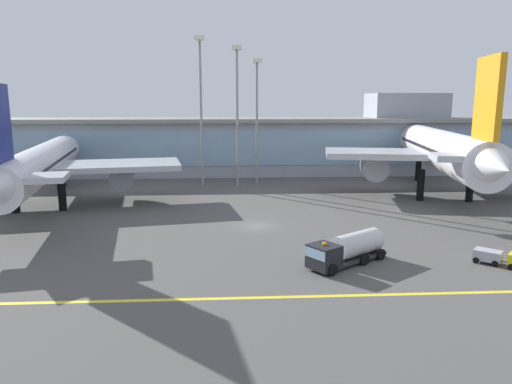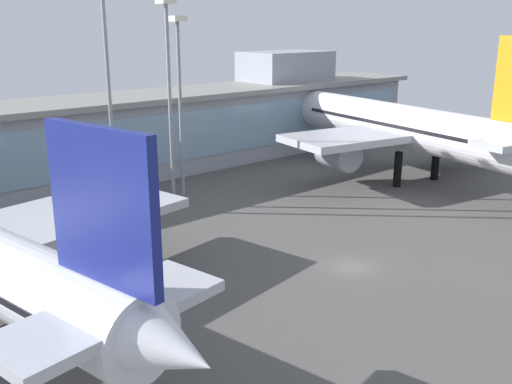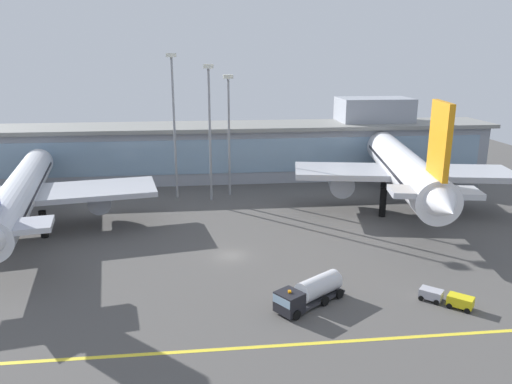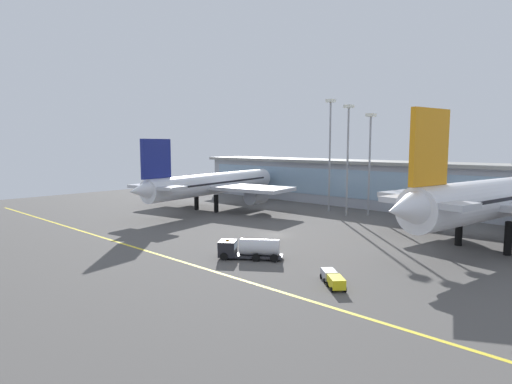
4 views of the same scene
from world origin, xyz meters
name	(u,v)px [view 2 (image 2 of 4)]	position (x,y,z in m)	size (l,w,h in m)	color
ground_plane	(352,267)	(0.00, 0.00, 0.00)	(180.00, 180.00, 0.00)	#514F4C
terminal_building	(130,133)	(1.87, 44.13, 6.44)	(121.44, 14.00, 17.09)	#9399A3
airliner_near_right	(404,127)	(30.75, 16.53, 7.57)	(38.05, 53.09, 20.64)	black
apron_light_mast_west	(107,68)	(-8.36, 29.81, 17.13)	(1.80, 1.80, 26.68)	gray
apron_light_mast_centre	(179,80)	(1.78, 30.47, 15.05)	(1.80, 1.80, 22.89)	gray
apron_light_mast_east	(169,75)	(-1.88, 27.18, 16.11)	(1.80, 1.80, 24.81)	gray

